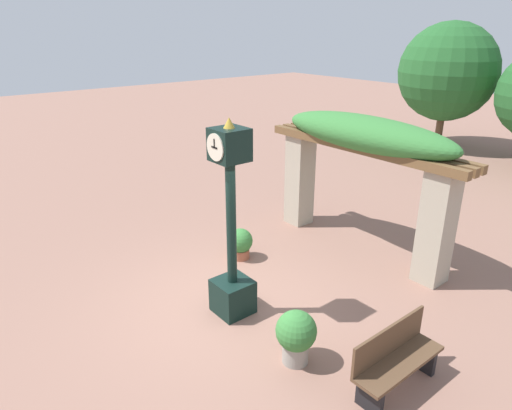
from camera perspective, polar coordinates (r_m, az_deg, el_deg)
ground_plane at (r=8.12m, az=-4.22°, el=-12.33°), size 60.00×60.00×0.00m
pedestal_clock at (r=7.27m, az=-3.07°, el=-4.15°), size 0.58×0.58×3.29m
pergola at (r=9.50m, az=13.26°, el=6.53°), size 4.68×1.11×2.87m
potted_plant_near_left at (r=9.43m, az=-1.97°, el=-4.76°), size 0.51×0.51×0.65m
potted_plant_near_right at (r=6.70m, az=5.03°, el=-15.84°), size 0.59×0.59×0.82m
park_bench at (r=6.58m, az=17.04°, el=-17.98°), size 0.42×1.46×0.89m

